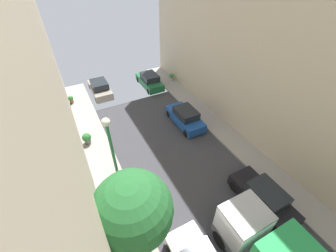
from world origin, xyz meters
name	(u,v)px	position (x,y,z in m)	size (l,w,h in m)	color
ground	(241,244)	(0.00, 0.00, 0.00)	(32.00, 32.00, 0.00)	#38383D
sidewalk_right	(303,204)	(5.00, 0.00, 0.07)	(2.00, 44.00, 0.15)	gray
parked_car_left_3	(100,88)	(-2.70, 18.84, 0.72)	(1.78, 4.20, 1.57)	gray
parked_car_right_1	(264,198)	(2.70, 1.22, 0.72)	(1.78, 4.20, 1.57)	black
parked_car_right_2	(185,117)	(2.70, 10.23, 0.72)	(1.78, 4.20, 1.57)	#194799
parked_car_right_3	(150,81)	(2.70, 17.97, 0.72)	(1.78, 4.20, 1.57)	#1E6638
street_tree_0	(133,210)	(-4.91, 1.80, 4.61)	(3.10, 3.10, 6.04)	brown
potted_plant_0	(71,99)	(-5.77, 18.27, 0.60)	(0.50, 0.50, 0.81)	brown
potted_plant_2	(172,77)	(5.50, 17.96, 0.60)	(0.53, 0.53, 0.85)	#B2A899
potted_plant_3	(87,138)	(-5.55, 11.51, 0.68)	(0.69, 0.69, 0.95)	slate
lamp_post	(112,150)	(-4.60, 5.88, 4.00)	(0.44, 0.44, 5.91)	#26723F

